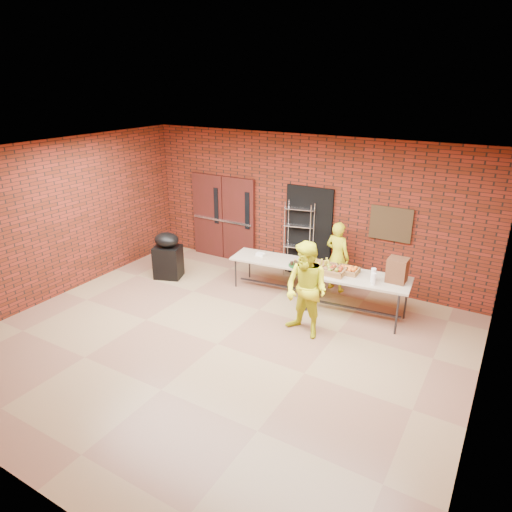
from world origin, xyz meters
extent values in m
cube|color=#8D644C|center=(0.00, 0.00, -0.02)|extent=(8.00, 7.00, 0.04)
cube|color=silver|center=(0.00, 0.00, 3.22)|extent=(8.00, 7.00, 0.04)
cube|color=maroon|center=(0.00, 3.52, 1.60)|extent=(8.00, 0.04, 3.20)
cube|color=maroon|center=(0.00, -3.52, 1.60)|extent=(8.00, 0.04, 3.20)
cube|color=maroon|center=(-4.02, 0.00, 1.60)|extent=(0.04, 7.00, 3.20)
cube|color=maroon|center=(4.02, 0.00, 1.60)|extent=(0.04, 7.00, 3.20)
cube|color=#431413|center=(-2.65, 3.44, 1.05)|extent=(0.88, 0.08, 2.10)
cube|color=#431413|center=(-1.75, 3.44, 1.05)|extent=(0.88, 0.08, 2.10)
cube|color=black|center=(-2.37, 3.39, 1.35)|extent=(0.12, 0.02, 0.90)
cube|color=black|center=(-1.47, 3.39, 1.35)|extent=(0.12, 0.02, 0.90)
cube|color=silver|center=(-2.20, 3.38, 1.00)|extent=(1.70, 0.04, 0.05)
cube|color=black|center=(0.10, 3.46, 1.05)|extent=(1.10, 0.06, 2.10)
cube|color=#3C2818|center=(1.90, 3.45, 1.55)|extent=(0.85, 0.04, 0.70)
cube|color=tan|center=(-0.22, 2.41, 0.70)|extent=(1.82, 0.92, 0.04)
cube|color=#2C2C31|center=(-0.22, 2.41, 0.12)|extent=(1.55, 0.22, 0.03)
cylinder|color=#2C2C31|center=(-0.99, 2.70, 0.34)|extent=(0.03, 0.03, 0.68)
cylinder|color=#2C2C31|center=(0.56, 2.70, 0.34)|extent=(0.03, 0.03, 0.68)
cylinder|color=#2C2C31|center=(-0.99, 2.12, 0.34)|extent=(0.03, 0.03, 0.68)
cylinder|color=#2C2C31|center=(0.56, 2.12, 0.34)|extent=(0.03, 0.03, 0.68)
cube|color=tan|center=(1.68, 2.23, 0.79)|extent=(2.04, 1.02, 0.04)
cube|color=#2C2C31|center=(1.68, 2.23, 0.13)|extent=(1.74, 0.22, 0.03)
cylinder|color=#2C2C31|center=(0.81, 2.55, 0.38)|extent=(0.04, 0.04, 0.77)
cylinder|color=#2C2C31|center=(2.55, 2.55, 0.38)|extent=(0.04, 0.04, 0.77)
cylinder|color=#2C2C31|center=(0.81, 1.90, 0.38)|extent=(0.04, 0.04, 0.77)
cylinder|color=#2C2C31|center=(2.55, 1.90, 0.38)|extent=(0.04, 0.04, 0.77)
cube|color=#93613B|center=(1.00, 2.19, 0.85)|extent=(0.49, 0.38, 0.08)
cube|color=#93613B|center=(1.46, 2.28, 0.84)|extent=(0.41, 0.32, 0.06)
cube|color=#93613B|center=(1.23, 2.10, 0.85)|extent=(0.48, 0.37, 0.07)
cylinder|color=#124417|center=(0.42, 2.34, 0.73)|extent=(0.44, 0.44, 0.02)
cube|color=white|center=(-0.55, 2.43, 0.75)|extent=(0.18, 0.12, 0.06)
cube|color=brown|center=(2.37, 2.36, 1.04)|extent=(0.35, 0.31, 0.46)
cylinder|color=white|center=(2.00, 2.13, 0.94)|extent=(0.09, 0.09, 0.27)
cylinder|color=white|center=(2.05, 2.01, 0.92)|extent=(0.08, 0.08, 0.23)
cylinder|color=white|center=(1.99, 2.22, 0.92)|extent=(0.08, 0.08, 0.23)
cube|color=black|center=(-2.61, 1.78, 0.37)|extent=(0.72, 0.65, 0.75)
ellipsoid|color=black|center=(-2.61, 1.78, 0.91)|extent=(0.71, 0.66, 0.32)
imported|color=yellow|center=(0.95, 3.10, 0.76)|extent=(0.63, 0.48, 1.53)
imported|color=yellow|center=(1.15, 1.08, 0.87)|extent=(0.99, 0.86, 1.74)
camera|label=1|loc=(4.03, -5.50, 4.31)|focal=32.00mm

